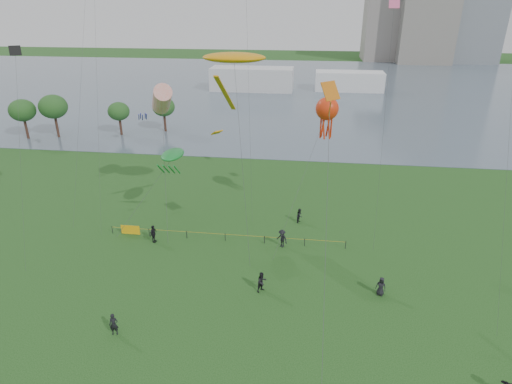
# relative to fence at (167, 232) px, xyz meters

# --- Properties ---
(ground_plane) EXTENTS (400.00, 400.00, 0.00)m
(ground_plane) POSITION_rel_fence_xyz_m (9.95, -15.31, -0.55)
(ground_plane) COLOR #163D13
(lake) EXTENTS (400.00, 120.00, 0.08)m
(lake) POSITION_rel_fence_xyz_m (9.95, 84.69, -0.53)
(lake) COLOR slate
(lake) RESTS_ON ground_plane
(building_mid) EXTENTS (20.00, 20.00, 38.00)m
(building_mid) POSITION_rel_fence_xyz_m (55.95, 146.69, 18.45)
(building_mid) COLOR gray
(building_mid) RESTS_ON ground_plane
(building_low) EXTENTS (16.00, 18.00, 28.00)m
(building_low) POSITION_rel_fence_xyz_m (41.95, 152.69, 13.45)
(building_low) COLOR gray
(building_low) RESTS_ON ground_plane
(pavilion_left) EXTENTS (22.00, 8.00, 6.00)m
(pavilion_left) POSITION_rel_fence_xyz_m (-2.05, 79.69, 2.45)
(pavilion_left) COLOR silver
(pavilion_left) RESTS_ON ground_plane
(pavilion_right) EXTENTS (18.00, 7.00, 5.00)m
(pavilion_right) POSITION_rel_fence_xyz_m (23.95, 82.69, 1.95)
(pavilion_right) COLOR white
(pavilion_right) RESTS_ON ground_plane
(trees) EXTENTS (26.88, 11.76, 7.54)m
(trees) POSITION_rel_fence_xyz_m (-26.12, 33.04, 4.42)
(trees) COLOR #382219
(trees) RESTS_ON ground_plane
(fence) EXTENTS (24.07, 0.07, 1.05)m
(fence) POSITION_rel_fence_xyz_m (0.00, 0.00, 0.00)
(fence) COLOR black
(fence) RESTS_ON ground_plane
(spectator_a) EXTENTS (1.11, 1.11, 1.82)m
(spectator_a) POSITION_rel_fence_xyz_m (10.76, -7.70, 0.35)
(spectator_a) COLOR black
(spectator_a) RESTS_ON ground_plane
(spectator_b) EXTENTS (1.39, 1.26, 1.88)m
(spectator_b) POSITION_rel_fence_xyz_m (11.90, -0.42, 0.38)
(spectator_b) COLOR black
(spectator_b) RESTS_ON ground_plane
(spectator_c) EXTENTS (0.68, 1.16, 1.86)m
(spectator_c) POSITION_rel_fence_xyz_m (-0.96, -1.15, 0.38)
(spectator_c) COLOR black
(spectator_c) RESTS_ON ground_plane
(spectator_d) EXTENTS (0.94, 0.77, 1.66)m
(spectator_d) POSITION_rel_fence_xyz_m (20.51, -6.94, 0.28)
(spectator_d) COLOR black
(spectator_d) RESTS_ON ground_plane
(spectator_f) EXTENTS (0.71, 0.54, 1.75)m
(spectator_f) POSITION_rel_fence_xyz_m (0.70, -14.11, 0.32)
(spectator_f) COLOR black
(spectator_f) RESTS_ON ground_plane
(spectator_g) EXTENTS (0.84, 0.95, 1.62)m
(spectator_g) POSITION_rel_fence_xyz_m (13.44, 4.99, 0.26)
(spectator_g) COLOR black
(spectator_g) RESTS_ON ground_plane
(kite_stingray) EXTENTS (5.66, 10.25, 18.15)m
(kite_stingray) POSITION_rel_fence_xyz_m (7.10, 1.61, 17.09)
(kite_stingray) COLOR #3F3F42
(kite_windsock) EXTENTS (4.44, 10.14, 14.79)m
(kite_windsock) POSITION_rel_fence_xyz_m (-1.51, 6.30, 12.27)
(kite_windsock) COLOR #3F3F42
(kite_creature) EXTENTS (6.60, 5.57, 8.37)m
(kite_creature) POSITION_rel_fence_xyz_m (0.34, 2.87, 7.40)
(kite_creature) COLOR #3F3F42
(kite_octopus) EXTENTS (5.49, 8.18, 13.96)m
(kite_octopus) POSITION_rel_fence_xyz_m (15.59, 4.14, 12.22)
(kite_octopus) COLOR #3F3F42
(kite_delta) EXTENTS (1.42, 12.19, 17.40)m
(kite_delta) POSITION_rel_fence_xyz_m (15.27, -8.70, 15.25)
(kite_delta) COLOR #3F3F42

